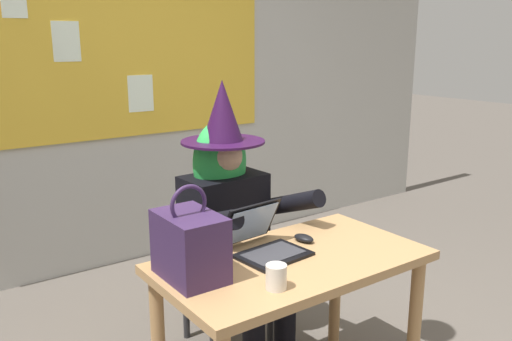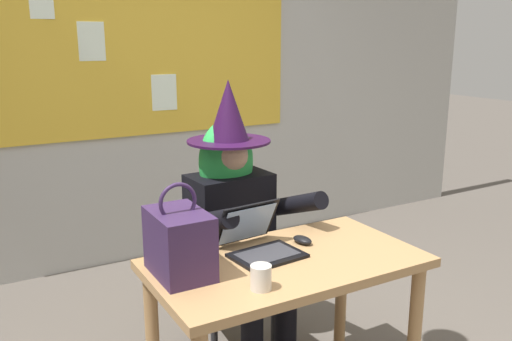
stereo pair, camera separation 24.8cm
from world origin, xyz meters
name	(u,v)px [view 1 (the left image)]	position (x,y,z in m)	size (l,w,h in m)	color
wall_back_bulletin	(111,82)	(0.00, 2.07, 1.34)	(6.50, 2.23, 2.65)	#B2B2AD
desk_main	(292,281)	(-0.02, 0.03, 0.61)	(1.16, 0.64, 0.72)	tan
chair_at_desk	(220,255)	(0.04, 0.71, 0.49)	(0.45, 0.45, 0.88)	black
person_costumed	(231,210)	(0.03, 0.59, 0.78)	(0.61, 0.69, 1.44)	black
laptop	(264,242)	(-0.08, 0.14, 0.77)	(0.32, 0.35, 0.21)	black
computer_mouse	(304,238)	(0.15, 0.14, 0.74)	(0.06, 0.10, 0.03)	black
handbag	(190,245)	(-0.46, 0.11, 0.86)	(0.20, 0.30, 0.38)	#38234C
coffee_mug	(276,277)	(-0.25, -0.17, 0.77)	(0.08, 0.08, 0.10)	silver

